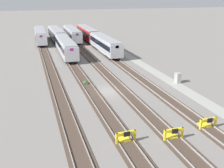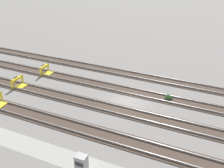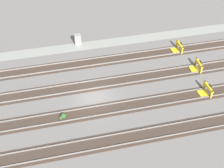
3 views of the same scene
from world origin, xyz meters
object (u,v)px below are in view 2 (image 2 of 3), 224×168
(bumper_stop_near_inner_track, at_px, (19,83))
(weed_clump, at_px, (168,97))
(electrical_cabinet, at_px, (81,164))
(bumper_stop_middle_track, at_px, (46,70))

(bumper_stop_near_inner_track, height_order, weed_clump, bumper_stop_near_inner_track)
(bumper_stop_near_inner_track, distance_m, electrical_cabinet, 17.02)
(bumper_stop_near_inner_track, height_order, electrical_cabinet, electrical_cabinet)
(electrical_cabinet, bearing_deg, bumper_stop_near_inner_track, 147.45)
(bumper_stop_near_inner_track, bearing_deg, weed_clump, 14.17)
(weed_clump, bearing_deg, electrical_cabinet, -105.07)
(electrical_cabinet, relative_size, weed_clump, 1.74)
(bumper_stop_middle_track, height_order, weed_clump, bumper_stop_middle_track)
(electrical_cabinet, distance_m, weed_clump, 14.21)
(bumper_stop_middle_track, xyz_separation_m, weed_clump, (17.19, 0.07, -0.27))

